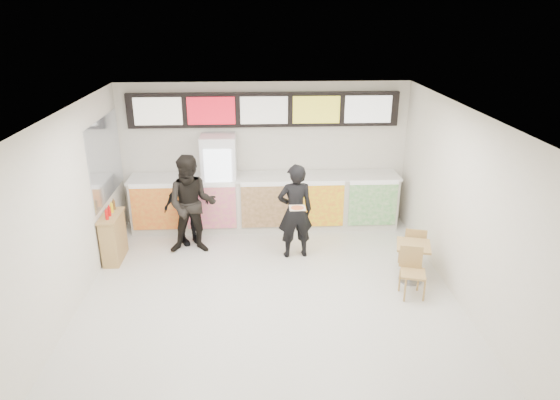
{
  "coord_description": "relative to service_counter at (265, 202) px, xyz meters",
  "views": [
    {
      "loc": [
        -0.18,
        -6.67,
        4.39
      ],
      "look_at": [
        0.21,
        1.2,
        1.34
      ],
      "focal_mm": 32.0,
      "sensor_mm": 36.0,
      "label": 1
    }
  ],
  "objects": [
    {
      "name": "mirror_panel",
      "position": [
        -2.99,
        -0.64,
        1.18
      ],
      "size": [
        0.01,
        2.0,
        1.5
      ],
      "primitive_type": "cube",
      "color": "#B2B7BF",
      "rests_on": "wall_left"
    },
    {
      "name": "cafe_table",
      "position": [
        2.43,
        -2.38,
        -0.1
      ],
      "size": [
        0.74,
        1.44,
        0.81
      ],
      "rotation": [
        0.0,
        0.0,
        -0.27
      ],
      "color": "tan",
      "rests_on": "floor"
    },
    {
      "name": "drinks_fridge",
      "position": [
        -0.93,
        0.02,
        0.43
      ],
      "size": [
        0.7,
        0.67,
        2.0
      ],
      "color": "white",
      "rests_on": "floor"
    },
    {
      "name": "ceiling",
      "position": [
        -0.0,
        -3.09,
        2.43
      ],
      "size": [
        7.0,
        7.0,
        0.0
      ],
      "primitive_type": "plane",
      "rotation": [
        3.14,
        0.0,
        0.0
      ],
      "color": "white",
      "rests_on": "wall_back"
    },
    {
      "name": "wall_back",
      "position": [
        -0.0,
        0.41,
        0.93
      ],
      "size": [
        6.0,
        0.0,
        6.0
      ],
      "primitive_type": "plane",
      "rotation": [
        1.57,
        0.0,
        0.0
      ],
      "color": "silver",
      "rests_on": "floor"
    },
    {
      "name": "wall_right",
      "position": [
        3.0,
        -3.09,
        0.93
      ],
      "size": [
        0.0,
        7.0,
        7.0
      ],
      "primitive_type": "plane",
      "rotation": [
        1.57,
        0.0,
        -1.57
      ],
      "color": "silver",
      "rests_on": "floor"
    },
    {
      "name": "wall_left",
      "position": [
        -3.0,
        -3.09,
        0.93
      ],
      "size": [
        0.0,
        7.0,
        7.0
      ],
      "primitive_type": "plane",
      "rotation": [
        1.57,
        0.0,
        1.57
      ],
      "color": "silver",
      "rests_on": "floor"
    },
    {
      "name": "customer_mid",
      "position": [
        -1.54,
        -0.68,
        0.2
      ],
      "size": [
        0.98,
        0.79,
        1.55
      ],
      "primitive_type": "imported",
      "rotation": [
        0.0,
        0.0,
        0.53
      ],
      "color": "black",
      "rests_on": "floor"
    },
    {
      "name": "service_counter",
      "position": [
        0.0,
        0.0,
        0.0
      ],
      "size": [
        5.56,
        0.77,
        1.14
      ],
      "color": "silver",
      "rests_on": "floor"
    },
    {
      "name": "menu_board",
      "position": [
        0.0,
        0.32,
        1.88
      ],
      "size": [
        5.5,
        0.14,
        0.7
      ],
      "color": "black",
      "rests_on": "wall_back"
    },
    {
      "name": "floor",
      "position": [
        -0.0,
        -3.09,
        -0.57
      ],
      "size": [
        7.0,
        7.0,
        0.0
      ],
      "primitive_type": "plane",
      "color": "beige",
      "rests_on": "ground"
    },
    {
      "name": "customer_left",
      "position": [
        -1.39,
        -1.08,
        0.38
      ],
      "size": [
        0.94,
        0.74,
        1.91
      ],
      "primitive_type": "imported",
      "rotation": [
        0.0,
        0.0,
        0.02
      ],
      "color": "black",
      "rests_on": "floor"
    },
    {
      "name": "pizza_slice",
      "position": [
        0.52,
        -1.8,
        0.58
      ],
      "size": [
        0.36,
        0.36,
        0.02
      ],
      "color": "beige",
      "rests_on": "customer_main"
    },
    {
      "name": "condiment_ledge",
      "position": [
        -2.82,
        -1.33,
        -0.12
      ],
      "size": [
        0.32,
        0.8,
        1.06
      ],
      "color": "tan",
      "rests_on": "floor"
    },
    {
      "name": "customer_main",
      "position": [
        0.52,
        -1.35,
        0.33
      ],
      "size": [
        0.71,
        0.51,
        1.8
      ],
      "primitive_type": "imported",
      "rotation": [
        0.0,
        0.0,
        3.27
      ],
      "color": "black",
      "rests_on": "floor"
    }
  ]
}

